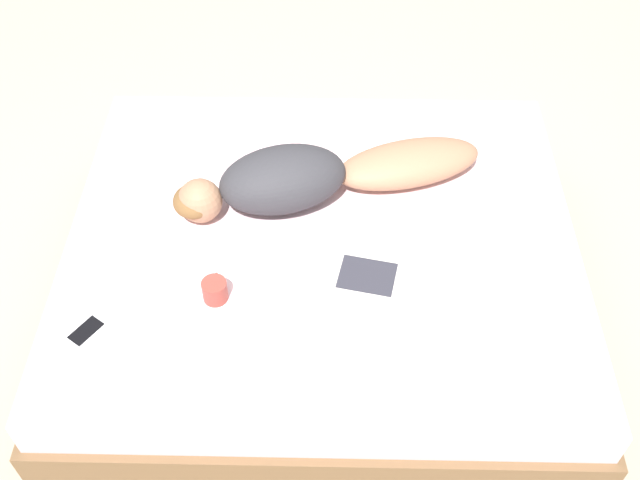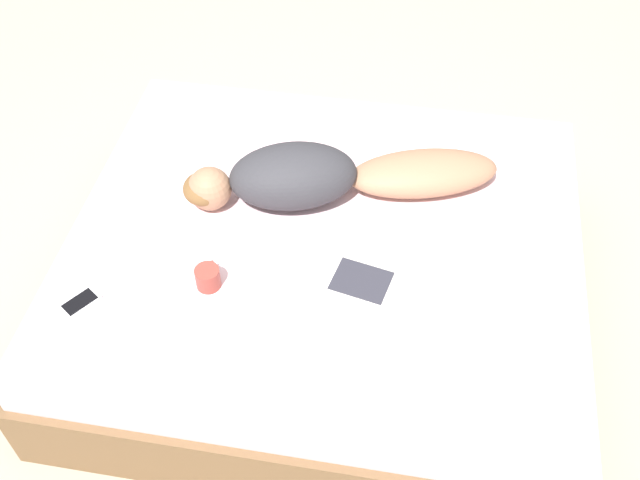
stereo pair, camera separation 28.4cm
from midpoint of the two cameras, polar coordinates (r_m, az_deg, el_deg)
ground_plane at (r=3.32m, az=2.80°, el=-5.59°), size 12.00×12.00×0.00m
bed at (r=3.12m, az=2.96°, el=-2.88°), size 1.78×2.04×0.51m
person at (r=3.01m, az=3.20°, el=4.72°), size 0.58×1.29×0.24m
open_magazine at (r=2.71m, az=5.32°, el=-5.18°), size 0.55×0.39×0.01m
coffee_mug at (r=2.74m, az=-5.63°, el=-3.00°), size 0.12×0.09×0.09m
cell_phone at (r=2.80m, az=-15.10°, el=-4.80°), size 0.16×0.15×0.01m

